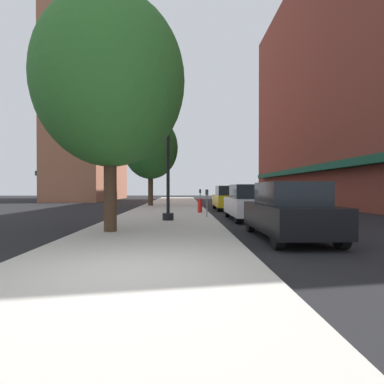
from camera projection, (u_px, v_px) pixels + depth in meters
ground_plane at (226, 209)px, 23.43m from camera, size 90.00×90.00×0.00m
sidewalk_slab at (171, 207)px, 24.33m from camera, size 4.80×50.00×0.12m
building_right_brick at (348, 75)px, 27.60m from camera, size 6.80×40.00×22.44m
building_far_background at (91, 118)px, 41.91m from camera, size 6.80×18.00×21.36m
lamppost at (168, 148)px, 13.84m from camera, size 0.48×0.48×5.90m
fire_hydrant at (200, 205)px, 18.31m from camera, size 0.33×0.26×0.79m
parking_meter_near at (200, 196)px, 21.48m from camera, size 0.14×0.09×1.31m
parking_meter_far at (207, 200)px, 15.31m from camera, size 0.14×0.09×1.31m
tree_near at (151, 148)px, 25.71m from camera, size 4.34×4.34×7.11m
tree_mid at (110, 81)px, 10.20m from camera, size 4.71×4.71×7.47m
car_black at (289, 212)px, 9.39m from camera, size 1.80×4.30×1.66m
car_white at (249, 203)px, 15.11m from camera, size 1.80×4.30×1.66m
car_yellow at (228, 198)px, 22.17m from camera, size 1.80×4.30×1.66m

